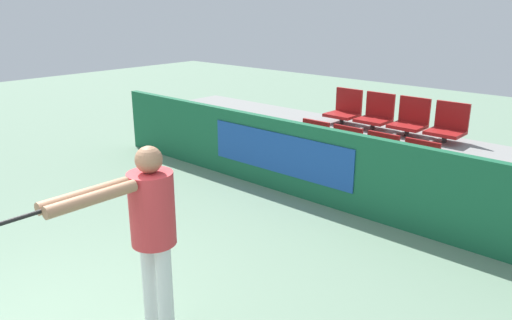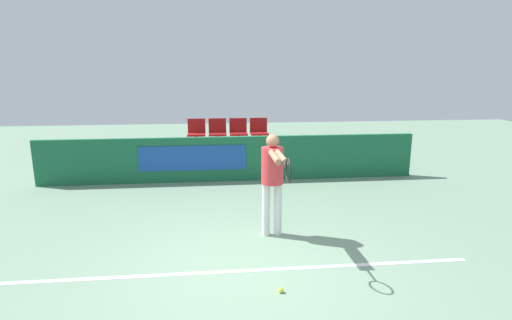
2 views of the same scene
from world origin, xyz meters
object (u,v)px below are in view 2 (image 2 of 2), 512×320
object	(u,v)px
stadium_chair_4	(197,131)
stadium_chair_7	(259,130)
stadium_chair_6	(238,130)
tennis_player	(273,174)
stadium_chair_2	(241,150)
stadium_chair_1	(218,151)
stadium_chair_0	(196,151)
stadium_chair_5	(218,131)
tennis_ball	(281,290)
stadium_chair_3	(263,150)

from	to	relation	value
stadium_chair_4	stadium_chair_7	bearing A→B (deg)	0.00
stadium_chair_6	tennis_player	bearing A→B (deg)	-87.31
stadium_chair_7	stadium_chair_2	bearing A→B (deg)	-121.94
stadium_chair_6	stadium_chair_2	bearing A→B (deg)	-90.00
stadium_chair_1	stadium_chair_4	xyz separation A→B (m)	(-0.58, 0.93, 0.38)
stadium_chair_0	stadium_chair_4	size ratio (longest dim) A/B	1.00
stadium_chair_7	stadium_chair_5	bearing A→B (deg)	180.00
stadium_chair_1	tennis_player	world-z (taller)	tennis_player
stadium_chair_1	stadium_chair_2	size ratio (longest dim) A/B	1.00
stadium_chair_2	stadium_chair_4	size ratio (longest dim) A/B	1.00
stadium_chair_2	stadium_chair_4	world-z (taller)	stadium_chair_4
stadium_chair_1	stadium_chair_0	bearing A→B (deg)	180.00
stadium_chair_0	stadium_chair_7	xyz separation A→B (m)	(1.74, 0.93, 0.38)
stadium_chair_4	tennis_player	xyz separation A→B (m)	(1.40, -5.03, 0.06)
stadium_chair_4	stadium_chair_1	bearing A→B (deg)	-58.06
stadium_chair_1	tennis_ball	size ratio (longest dim) A/B	8.53
stadium_chair_0	stadium_chair_5	xyz separation A→B (m)	(0.58, 0.93, 0.38)
tennis_player	tennis_ball	xyz separation A→B (m)	(-0.14, -1.68, -1.03)
stadium_chair_4	tennis_player	distance (m)	5.22
stadium_chair_3	stadium_chair_7	xyz separation A→B (m)	(0.00, 0.93, 0.38)
tennis_player	stadium_chair_1	bearing A→B (deg)	100.86
stadium_chair_0	stadium_chair_3	world-z (taller)	same
tennis_player	tennis_ball	distance (m)	1.98
stadium_chair_5	tennis_ball	bearing A→B (deg)	-84.26
stadium_chair_0	tennis_player	world-z (taller)	tennis_player
stadium_chair_6	stadium_chair_5	bearing A→B (deg)	180.00
stadium_chair_2	tennis_player	world-z (taller)	tennis_player
stadium_chair_3	tennis_ball	distance (m)	5.83
stadium_chair_1	stadium_chair_3	distance (m)	1.16
stadium_chair_3	tennis_player	bearing A→B (deg)	-94.81
stadium_chair_4	stadium_chair_7	world-z (taller)	same
stadium_chair_4	tennis_player	world-z (taller)	tennis_player
stadium_chair_0	stadium_chair_6	distance (m)	1.54
stadium_chair_6	stadium_chair_7	world-z (taller)	same
stadium_chair_7	stadium_chair_6	bearing A→B (deg)	180.00
stadium_chair_0	stadium_chair_7	world-z (taller)	stadium_chair_7
stadium_chair_3	tennis_ball	bearing A→B (deg)	-94.81
stadium_chair_1	stadium_chair_7	size ratio (longest dim) A/B	1.00
stadium_chair_4	tennis_ball	distance (m)	6.90
stadium_chair_4	tennis_ball	xyz separation A→B (m)	(1.26, -6.71, -0.96)
stadium_chair_4	stadium_chair_0	bearing A→B (deg)	-90.00
stadium_chair_3	stadium_chair_4	xyz separation A→B (m)	(-1.74, 0.93, 0.38)
stadium_chair_2	stadium_chair_3	bearing A→B (deg)	0.00
stadium_chair_0	stadium_chair_1	size ratio (longest dim) A/B	1.00
stadium_chair_5	stadium_chair_7	bearing A→B (deg)	0.00
tennis_player	stadium_chair_6	bearing A→B (deg)	92.27
stadium_chair_3	tennis_player	size ratio (longest dim) A/B	0.33
stadium_chair_3	stadium_chair_4	distance (m)	2.01
stadium_chair_2	stadium_chair_4	bearing A→B (deg)	141.27
tennis_player	tennis_ball	bearing A→B (deg)	-95.23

